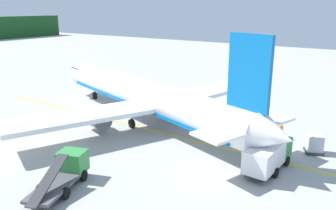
# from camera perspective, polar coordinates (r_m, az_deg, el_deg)

# --- Properties ---
(airliner_foreground) EXTENTS (34.04, 40.70, 11.90)m
(airliner_foreground) POSITION_cam_1_polar(r_m,az_deg,el_deg) (42.78, -3.83, 1.53)
(airliner_foreground) COLOR white
(airliner_foreground) RESTS_ON ground
(service_truck_fuel) EXTENTS (6.39, 2.62, 2.61)m
(service_truck_fuel) POSITION_cam_1_polar(r_m,az_deg,el_deg) (31.80, 16.21, -7.92)
(service_truck_fuel) COLOR #338C3F
(service_truck_fuel) RESTS_ON ground
(service_truck_catering) EXTENTS (7.02, 4.40, 2.72)m
(service_truck_catering) POSITION_cam_1_polar(r_m,az_deg,el_deg) (29.64, -16.56, -10.44)
(service_truck_catering) COLOR #338C3F
(service_truck_catering) RESTS_ON ground
(cargo_container_near) EXTENTS (2.18, 2.18, 2.04)m
(cargo_container_near) POSITION_cam_1_polar(r_m,az_deg,el_deg) (37.18, 23.02, -5.93)
(cargo_container_near) COLOR #333338
(cargo_container_near) RESTS_ON ground
(crew_marshaller) EXTENTS (0.31, 0.62, 1.77)m
(crew_marshaller) POSITION_cam_1_polar(r_m,az_deg,el_deg) (39.06, 9.31, -3.66)
(crew_marshaller) COLOR #191E33
(crew_marshaller) RESTS_ON ground
(crew_loader_left) EXTENTS (0.53, 0.45, 1.70)m
(crew_loader_left) POSITION_cam_1_polar(r_m,az_deg,el_deg) (42.52, 14.60, -2.40)
(crew_loader_left) COLOR #191E33
(crew_loader_left) RESTS_ON ground
(crew_loader_right) EXTENTS (0.61, 0.35, 1.70)m
(crew_loader_right) POSITION_cam_1_polar(r_m,az_deg,el_deg) (39.70, 18.17, -4.01)
(crew_loader_right) COLOR #191E33
(crew_loader_right) RESTS_ON ground
(apron_guide_line) EXTENTS (0.30, 60.00, 0.01)m
(apron_guide_line) POSITION_cam_1_polar(r_m,az_deg,el_deg) (39.70, -0.51, -4.71)
(apron_guide_line) COLOR yellow
(apron_guide_line) RESTS_ON ground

